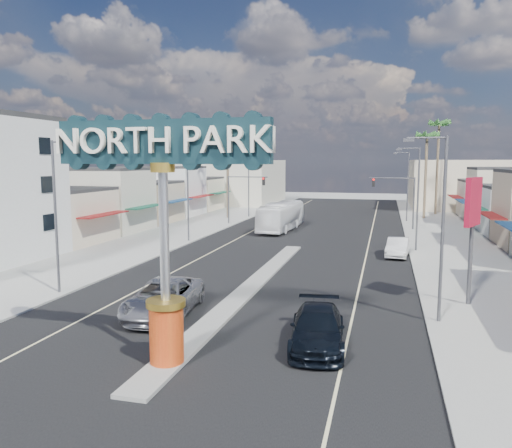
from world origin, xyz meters
The scene contains 25 objects.
ground centered at (0.00, 30.00, 0.00)m, with size 160.00×160.00×0.00m, color gray.
road centered at (0.00, 30.00, 0.01)m, with size 20.00×120.00×0.01m, color black.
median_island centered at (0.00, 14.00, 0.08)m, with size 1.30×30.00×0.16m, color gray.
sidewalk_left centered at (-14.00, 30.00, 0.06)m, with size 8.00×120.00×0.12m, color gray.
sidewalk_right centered at (14.00, 30.00, 0.06)m, with size 8.00×120.00×0.12m, color gray.
storefront_row_left centered at (-24.00, 43.00, 3.00)m, with size 12.00×42.00×6.00m, color beige.
backdrop_far_left centered at (-22.00, 75.00, 4.00)m, with size 20.00×20.00×8.00m, color #B7B29E.
backdrop_far_right centered at (22.00, 75.00, 4.00)m, with size 20.00×20.00×8.00m, color beige.
gateway_sign centered at (0.00, 1.98, 5.93)m, with size 8.20×1.50×9.15m.
traffic_signal_left centered at (-9.18, 43.99, 4.27)m, with size 5.09×0.45×6.00m.
traffic_signal_right centered at (9.18, 43.99, 4.27)m, with size 5.09×0.45×6.00m.
streetlight_l_near centered at (-10.43, 10.00, 5.07)m, with size 2.03×0.22×9.00m.
streetlight_l_mid centered at (-10.43, 30.00, 5.07)m, with size 2.03×0.22×9.00m.
streetlight_l_far centered at (-10.43, 52.00, 5.07)m, with size 2.03×0.22×9.00m.
streetlight_r_near centered at (10.43, 10.00, 5.07)m, with size 2.03×0.22×9.00m.
streetlight_r_mid centered at (10.43, 30.00, 5.07)m, with size 2.03×0.22×9.00m.
streetlight_r_far centered at (10.43, 52.00, 5.07)m, with size 2.03×0.22×9.00m.
palm_left_far centered at (-13.00, 50.00, 11.50)m, with size 2.60×2.60×13.10m.
palm_right_mid centered at (13.00, 56.00, 10.60)m, with size 2.60×2.60×12.10m.
palm_right_far centered at (15.00, 62.00, 12.39)m, with size 2.60×2.60×14.10m.
suv_left centered at (-2.87, 7.87, 0.90)m, with size 2.97×6.45×1.79m, color #AAAAAF.
suv_right centered at (5.31, 5.46, 0.80)m, with size 2.23×5.49×1.59m, color black.
car_parked_right centered at (9.00, 27.26, 0.77)m, with size 1.63×4.67×1.54m, color silver.
city_bus centered at (-3.53, 40.38, 1.60)m, with size 2.69×11.49×3.20m, color white.
bank_pylon_sign centered at (12.42, 13.45, 5.30)m, with size 1.11×2.06×6.85m.
Camera 1 is at (7.95, -14.88, 7.82)m, focal length 35.00 mm.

